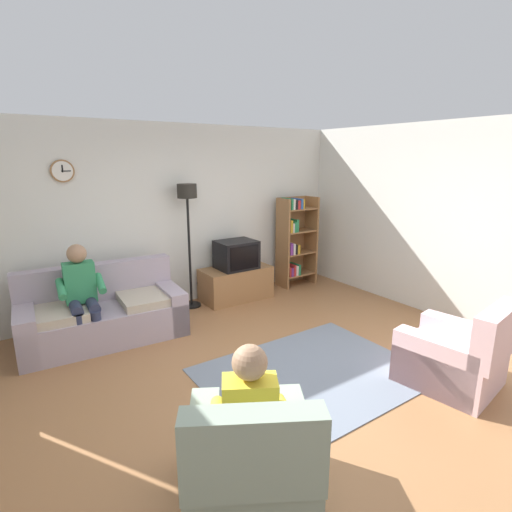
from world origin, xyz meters
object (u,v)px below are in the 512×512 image
Objects in this scene: bookshelf at (294,240)px; floor_lamp at (188,212)px; person_on_couch at (82,291)px; person_in_left_armchair at (249,412)px; couch at (103,315)px; tv at (236,255)px; tv_stand at (236,283)px; armchair_near_window at (250,463)px; armchair_near_bookshelf at (455,357)px.

bookshelf is 2.08m from floor_lamp.
person_on_couch is (-3.59, -0.49, -0.12)m from bookshelf.
floor_lamp is 1.65× the size of person_in_left_armchair.
tv is (2.11, 0.28, 0.42)m from couch.
floor_lamp reaches higher than couch.
tv_stand is 0.95× the size of armchair_near_window.
tv is 2.38m from person_on_couch.
armchair_near_window is at bearing -119.86° from person_in_left_armchair.
floor_lamp is at bearing 70.99° from armchair_near_window.
bookshelf reaches higher than couch.
tv_stand is 3.88m from armchair_near_window.
bookshelf is 1.39× the size of person_in_left_armchair.
bookshelf is (1.24, 0.07, 0.56)m from tv_stand.
armchair_near_bookshelf is at bearing 0.71° from armchair_near_window.
person_in_left_armchair is (0.46, -2.87, -0.09)m from person_on_couch.
armchair_near_bookshelf reaches higher than tv_stand.
armchair_near_window is at bearing -132.73° from bookshelf.
bookshelf reaches higher than tv.
armchair_near_bookshelf is at bearing -1.13° from person_in_left_armchair.
bookshelf is 4.70m from armchair_near_window.
floor_lamp reaches higher than tv.
tv_stand is 0.48m from tv.
person_in_left_armchair is at bearing -120.04° from tv.
tv_stand is 2.42m from person_on_couch.
couch is at bearing 94.36° from person_in_left_armchair.
tv is 0.39× the size of bookshelf.
armchair_near_window reaches higher than tv_stand.
person_on_couch is (-2.86, 2.92, 0.41)m from armchair_near_bookshelf.
couch is at bearing -171.78° from tv_stand.
bookshelf is 1.34× the size of armchair_near_window.
person_in_left_armchair is at bearing -108.74° from floor_lamp.
tv is at bearing 59.97° from armchair_near_window.
tv is 3.77m from person_in_left_armchair.
armchair_near_window is (-1.19, -3.46, -1.16)m from floor_lamp.
person_on_couch is (-0.24, -0.11, 0.39)m from couch.
bookshelf reaches higher than armchair_near_bookshelf.
tv_stand is 0.89× the size of person_on_couch.
armchair_near_bookshelf is (2.62, -3.03, -0.02)m from couch.
tv is 0.52× the size of armchair_near_window.
couch is 1.25× the size of bookshelf.
bookshelf reaches higher than armchair_near_window.
person_in_left_armchair is (-2.40, 0.05, 0.32)m from armchair_near_bookshelf.
tv is at bearing 98.81° from armchair_near_bookshelf.
armchair_near_bookshelf is (2.44, 0.03, 0.00)m from armchair_near_window.
person_on_couch is at bearing -170.55° from tv.
floor_lamp reaches higher than armchair_near_bookshelf.
floor_lamp is (1.37, 0.40, 1.14)m from couch.
armchair_near_window is at bearing -119.85° from tv_stand.
tv_stand is (2.11, 0.30, -0.06)m from couch.
armchair_near_window is at bearing -109.01° from floor_lamp.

